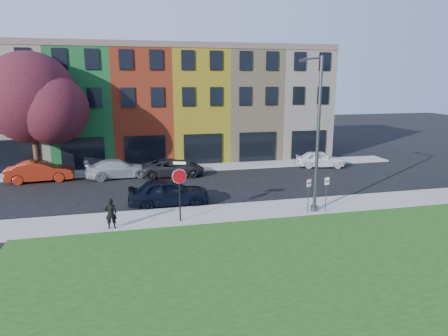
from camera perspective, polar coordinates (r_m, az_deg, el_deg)
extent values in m
plane|color=black|center=(20.30, 5.35, -9.06)|extent=(120.00, 120.00, 0.00)
cube|color=gray|center=(23.57, 7.66, -5.84)|extent=(40.00, 3.00, 0.12)
cube|color=gray|center=(33.82, -7.63, -0.16)|extent=(40.00, 2.40, 0.12)
cube|color=beige|center=(40.12, -26.27, 7.80)|extent=(5.00, 10.00, 10.00)
cube|color=green|center=(39.32, -19.10, 8.33)|extent=(5.00, 10.00, 10.00)
cube|color=#BC3C1F|center=(39.14, -11.72, 8.74)|extent=(5.00, 10.00, 10.00)
cube|color=yellow|center=(39.60, -4.39, 9.00)|extent=(5.00, 10.00, 10.00)
cube|color=#93835F|center=(40.68, 2.67, 9.12)|extent=(5.00, 10.00, 10.00)
cube|color=beige|center=(42.32, 9.28, 9.11)|extent=(5.00, 10.00, 10.00)
cube|color=black|center=(34.70, -7.07, 2.61)|extent=(30.00, 0.12, 2.60)
cylinder|color=black|center=(20.98, -6.36, -3.33)|extent=(0.08, 0.08, 3.24)
cylinder|color=white|center=(20.75, -6.40, -1.20)|extent=(0.77, 0.29, 0.81)
cylinder|color=maroon|center=(20.73, -6.40, -1.21)|extent=(0.73, 0.26, 0.77)
cube|color=black|center=(20.60, -6.45, 0.73)|extent=(1.01, 0.37, 0.34)
cube|color=white|center=(20.57, -6.44, 0.71)|extent=(0.63, 0.23, 0.14)
imported|color=black|center=(20.84, -15.86, -6.25)|extent=(0.63, 0.46, 1.57)
imported|color=black|center=(24.26, -7.90, -3.42)|extent=(1.96, 4.84, 1.65)
imported|color=maroon|center=(32.59, -24.80, -0.42)|extent=(2.39, 4.98, 1.56)
imported|color=#A7A7AC|center=(31.83, -14.89, -0.09)|extent=(3.43, 5.45, 1.41)
imported|color=black|center=(31.51, -7.24, 0.05)|extent=(2.77, 5.09, 1.35)
imported|color=white|center=(35.44, 13.58, 1.26)|extent=(3.50, 4.89, 1.42)
cylinder|color=#434648|center=(22.53, 13.26, 4.43)|extent=(0.18, 0.18, 8.56)
cylinder|color=#434648|center=(23.46, 12.76, -5.60)|extent=(0.40, 0.40, 0.30)
cylinder|color=#434648|center=(23.22, 12.55, 15.04)|extent=(0.23, 2.00, 0.12)
cube|color=#434648|center=(24.19, 11.24, 14.87)|extent=(0.28, 0.56, 0.16)
cylinder|color=#434648|center=(22.82, 11.95, -3.85)|extent=(0.05, 0.05, 2.00)
cube|color=white|center=(22.60, 12.07, -2.12)|extent=(0.30, 0.15, 0.42)
cube|color=maroon|center=(22.58, 12.09, -2.13)|extent=(0.29, 0.14, 0.06)
cylinder|color=#434648|center=(23.28, 14.39, -3.57)|extent=(0.05, 0.05, 2.05)
cube|color=white|center=(23.07, 14.52, -1.82)|extent=(0.31, 0.11, 0.42)
cube|color=maroon|center=(23.05, 14.54, -1.83)|extent=(0.31, 0.10, 0.06)
cylinder|color=black|center=(33.26, -25.22, 1.87)|extent=(0.44, 0.44, 3.69)
sphere|color=black|center=(32.83, -25.91, 9.05)|extent=(6.66, 6.66, 6.66)
sphere|color=black|center=(31.58, -23.18, 7.68)|extent=(4.99, 4.99, 4.99)
sphere|color=black|center=(34.34, -27.85, 7.84)|extent=(4.66, 4.66, 4.66)
sphere|color=black|center=(33.39, -25.30, 11.16)|extent=(3.99, 3.99, 3.99)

